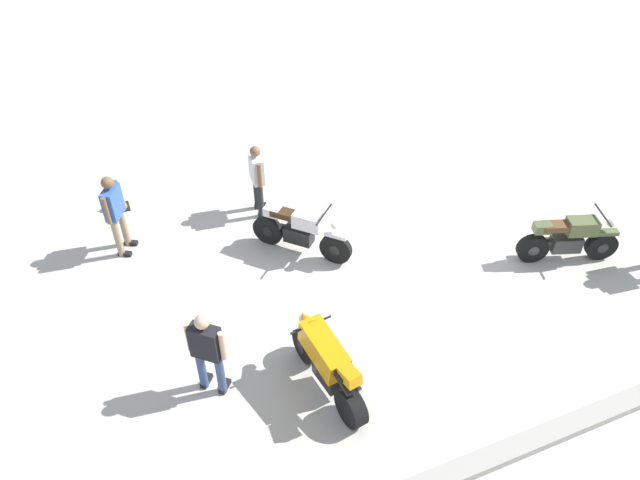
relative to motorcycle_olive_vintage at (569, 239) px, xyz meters
The scene contains 9 objects.
ground_plane 3.59m from the motorcycle_olive_vintage, 25.47° to the right, with size 40.00×40.00×0.00m, color #B7B2A8.
curb_edge 4.46m from the motorcycle_olive_vintage, 43.70° to the left, with size 14.00×0.30×0.15m, color #9C978F.
motorcycle_olive_vintage is the anchor object (origin of this frame).
motorcycle_silver_cruiser 5.12m from the motorcycle_olive_vintage, 24.62° to the right, with size 1.55×1.58×1.09m.
motorcycle_orange_sportbike 5.53m from the motorcycle_olive_vintage, 10.91° to the left, with size 0.70×1.96×1.14m.
person_in_black_shirt 7.09m from the motorcycle_olive_vintage, ahead, with size 0.55×0.52×1.62m.
person_in_white_shirt 6.24m from the motorcycle_olive_vintage, 36.38° to the right, with size 0.32×0.63×1.61m.
person_in_blue_shirt 8.63m from the motorcycle_olive_vintage, 24.00° to the right, with size 0.48×0.62×1.71m.
traffic_cone 9.22m from the motorcycle_olive_vintage, 32.58° to the right, with size 0.36×0.36×0.53m.
Camera 1 is at (4.43, 7.73, 7.59)m, focal length 33.01 mm.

